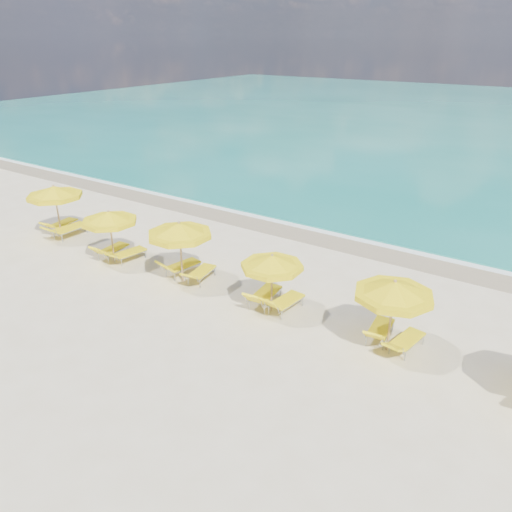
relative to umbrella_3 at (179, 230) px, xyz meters
The scene contains 20 objects.
ground_plane 3.22m from the umbrella_3, ahead, with size 120.00×120.00×0.00m, color beige.
ocean 47.86m from the umbrella_3, 87.03° to the left, with size 120.00×80.00×0.30m, color #147568.
wet_sand_band 7.84m from the umbrella_3, 70.88° to the left, with size 120.00×2.60×0.01m, color tan.
foam_line 8.57m from the umbrella_3, 72.68° to the left, with size 120.00×1.20×0.03m, color white.
whitecap_near 17.24m from the umbrella_3, 101.87° to the left, with size 14.00×0.36×0.05m, color white.
umbrella_1 7.71m from the umbrella_3, behind, with size 3.11×3.11×2.44m.
umbrella_2 3.51m from the umbrella_3, behind, with size 2.81×2.81×2.22m.
umbrella_3 is the anchor object (origin of this frame).
umbrella_4 3.94m from the umbrella_3, ahead, with size 2.66×2.66×2.09m.
umbrella_5 7.95m from the umbrella_3, ahead, with size 2.36×2.36×2.30m.
lounger_1_left 8.44m from the umbrella_3, behind, with size 0.89×1.90×0.78m.
lounger_1_right 7.55m from the umbrella_3, behind, with size 0.71×2.06×0.83m.
lounger_2_left 4.30m from the umbrella_3, behind, with size 0.75×1.79×0.82m.
lounger_2_right 3.58m from the umbrella_3, behind, with size 0.84×1.83×0.70m.
lounger_3_left 1.92m from the umbrella_3, 134.00° to the left, with size 0.90×1.84×0.84m.
lounger_3_right 1.96m from the umbrella_3, 40.05° to the left, with size 0.84×1.80×0.72m.
lounger_4_left 3.95m from the umbrella_3, ahead, with size 0.82×1.89×0.89m.
lounger_4_right 4.69m from the umbrella_3, ahead, with size 0.77×1.80×0.84m.
lounger_5_left 7.79m from the umbrella_3, ahead, with size 0.76×1.77×0.79m.
lounger_5_right 8.62m from the umbrella_3, ahead, with size 0.83×1.79×0.64m.
Camera 1 is at (9.18, -12.05, 8.49)m, focal length 35.00 mm.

